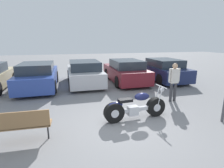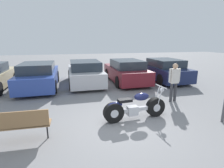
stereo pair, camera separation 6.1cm
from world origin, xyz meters
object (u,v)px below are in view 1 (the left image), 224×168
Objects in this scene: parked_car_blue at (38,76)px; park_bench at (20,124)px; person_standing at (174,79)px; motorcycle at (135,107)px; parked_car_navy at (162,70)px; parked_car_silver at (84,73)px; parked_car_maroon at (125,71)px.

parked_car_blue is 5.56m from park_bench.
person_standing is (5.53, 1.81, 0.42)m from park_bench.
park_bench is (-3.30, -0.59, 0.13)m from motorcycle.
parked_car_navy is 4.23m from person_standing.
parked_car_silver is at bearing 101.46° from motorcycle.
parked_car_navy reaches higher than motorcycle.
motorcycle reaches higher than park_bench.
parked_car_silver is at bearing 177.52° from parked_car_navy.
park_bench is (-7.28, -5.65, -0.12)m from parked_car_navy.
parked_car_silver is at bearing 69.15° from park_bench.
person_standing reaches higher than parked_car_maroon.
parked_car_blue is at bearing 125.90° from motorcycle.
parked_car_blue is 6.92m from person_standing.
person_standing is at bearing -114.51° from parked_car_navy.
parked_car_blue is 7.57m from parked_car_navy.
parked_car_blue and parked_car_navy have the same top height.
motorcycle is 1.48× the size of park_bench.
parked_car_blue is at bearing -179.29° from parked_car_navy.
parked_car_maroon reaches higher than park_bench.
motorcycle is at bearing -105.75° from parked_car_maroon.
person_standing is at bearing 28.71° from motorcycle.
parked_car_silver is (-1.07, 5.27, 0.25)m from motorcycle.
parked_car_maroon is 7.46m from park_bench.
parked_car_blue reaches higher than park_bench.
parked_car_navy is at bearing -2.22° from parked_car_maroon.
person_standing is at bearing -32.74° from parked_car_blue.
person_standing is at bearing 18.15° from park_bench.
parked_car_maroon is (5.05, 0.19, 0.00)m from parked_car_blue.
motorcycle is 1.34× the size of person_standing.
parked_car_maroon is 2.52m from parked_car_navy.
motorcycle is 0.52× the size of parked_car_maroon.
parked_car_navy is at bearing 65.49° from person_standing.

